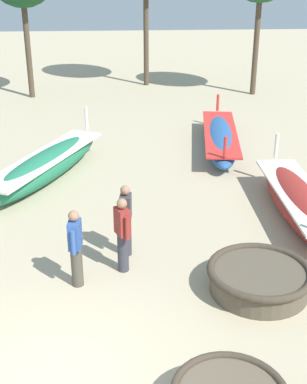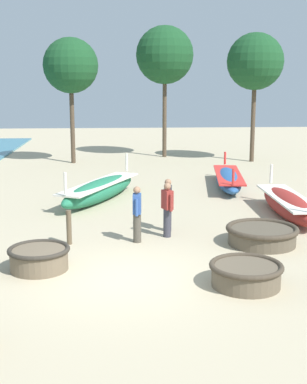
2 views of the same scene
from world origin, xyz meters
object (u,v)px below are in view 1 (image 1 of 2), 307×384
(coracle_beside_post, at_px, (259,278))
(long_boat_blue_hull, at_px, (46,166))
(long_boat_ochre_hull, at_px, (298,202))
(fisherman_by_coracle, at_px, (123,233))
(fisherman_hauling, at_px, (126,219))
(long_boat_white_hull, at_px, (220,138))
(fisherman_with_hat, at_px, (76,247))

(coracle_beside_post, xyz_separation_m, long_boat_blue_hull, (-4.58, 5.73, 0.14))
(long_boat_ochre_hull, height_order, long_boat_blue_hull, long_boat_blue_hull)
(fisherman_by_coracle, bearing_deg, coracle_beside_post, -19.43)
(coracle_beside_post, distance_m, fisherman_hauling, 2.92)
(coracle_beside_post, distance_m, long_boat_ochre_hull, 3.42)
(long_boat_ochre_hull, distance_m, fisherman_by_coracle, 4.70)
(long_boat_white_hull, bearing_deg, fisherman_with_hat, -118.32)
(long_boat_white_hull, height_order, fisherman_by_coracle, fisherman_by_coracle)
(fisherman_hauling, bearing_deg, long_boat_white_hull, 64.21)
(coracle_beside_post, height_order, fisherman_by_coracle, fisherman_by_coracle)
(coracle_beside_post, height_order, fisherman_with_hat, fisherman_with_hat)
(long_boat_ochre_hull, relative_size, long_boat_blue_hull, 0.89)
(long_boat_blue_hull, relative_size, fisherman_by_coracle, 3.35)
(long_boat_ochre_hull, distance_m, long_boat_blue_hull, 6.83)
(long_boat_white_hull, height_order, fisherman_with_hat, fisherman_with_hat)
(coracle_beside_post, bearing_deg, long_boat_ochre_hull, 60.80)
(fisherman_hauling, bearing_deg, long_boat_ochre_hull, 19.80)
(long_boat_blue_hull, bearing_deg, long_boat_ochre_hull, -23.71)
(long_boat_white_hull, xyz_separation_m, fisherman_by_coracle, (-3.23, -7.15, 0.49))
(fisherman_with_hat, bearing_deg, fisherman_hauling, 48.79)
(coracle_beside_post, bearing_deg, long_boat_white_hull, 84.90)
(long_boat_white_hull, xyz_separation_m, long_boat_blue_hull, (-5.30, -2.31, 0.08))
(long_boat_ochre_hull, height_order, fisherman_hauling, fisherman_hauling)
(long_boat_ochre_hull, xyz_separation_m, fisherman_by_coracle, (-4.18, -2.10, 0.43))
(long_boat_ochre_hull, relative_size, fisherman_by_coracle, 2.99)
(coracle_beside_post, relative_size, fisherman_with_hat, 1.26)
(long_boat_blue_hull, relative_size, fisherman_with_hat, 3.35)
(coracle_beside_post, height_order, fisherman_hauling, fisherman_hauling)
(fisherman_with_hat, relative_size, fisherman_by_coracle, 1.00)
(coracle_beside_post, height_order, long_boat_blue_hull, long_boat_blue_hull)
(long_boat_blue_hull, bearing_deg, fisherman_hauling, -63.10)
(long_boat_ochre_hull, bearing_deg, fisherman_hauling, -160.20)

